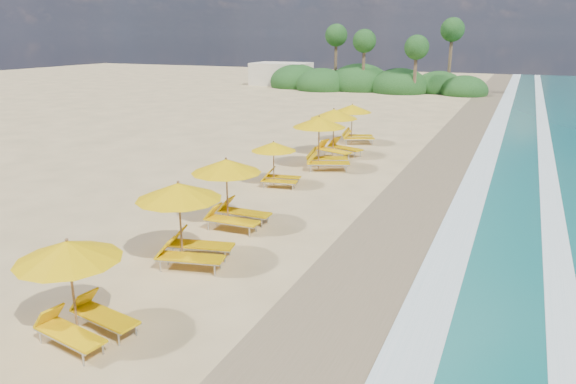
{
  "coord_description": "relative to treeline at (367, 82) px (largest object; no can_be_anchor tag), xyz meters",
  "views": [
    {
      "loc": [
        7.07,
        -16.11,
        6.42
      ],
      "look_at": [
        0.0,
        0.0,
        1.2
      ],
      "focal_mm": 33.42,
      "sensor_mm": 36.0,
      "label": 1
    }
  ],
  "objects": [
    {
      "name": "station_3",
      "position": [
        8.58,
        -49.61,
        0.39
      ],
      "size": [
        3.04,
        2.92,
        2.48
      ],
      "rotation": [
        0.0,
        0.0,
        0.23
      ],
      "color": "olive",
      "rests_on": "ground"
    },
    {
      "name": "station_5",
      "position": [
        7.48,
        -41.08,
        0.12
      ],
      "size": [
        2.39,
        2.29,
        1.99
      ],
      "rotation": [
        0.0,
        0.0,
        0.19
      ],
      "color": "olive",
      "rests_on": "ground"
    },
    {
      "name": "station_7",
      "position": [
        7.93,
        -34.46,
        0.46
      ],
      "size": [
        3.36,
        3.3,
        2.6
      ],
      "rotation": [
        0.0,
        0.0,
        -0.36
      ],
      "color": "olive",
      "rests_on": "ground"
    },
    {
      "name": "station_4",
      "position": [
        8.22,
        -46.37,
        0.37
      ],
      "size": [
        2.63,
        2.42,
        2.43
      ],
      "rotation": [
        0.0,
        0.0,
        0.01
      ],
      "color": "olive",
      "rests_on": "ground"
    },
    {
      "name": "surf_foam",
      "position": [
        16.64,
        -45.51,
        -0.97
      ],
      "size": [
        4.0,
        160.0,
        0.01
      ],
      "color": "white",
      "rests_on": "ground"
    },
    {
      "name": "station_2",
      "position": [
        8.68,
        -53.9,
        0.29
      ],
      "size": [
        2.73,
        2.6,
        2.29
      ],
      "rotation": [
        0.0,
        0.0,
        -0.17
      ],
      "color": "olive",
      "rests_on": "ground"
    },
    {
      "name": "station_8",
      "position": [
        7.79,
        -30.55,
        0.35
      ],
      "size": [
        3.12,
        3.09,
        2.4
      ],
      "rotation": [
        0.0,
        0.0,
        0.4
      ],
      "color": "olive",
      "rests_on": "ground"
    },
    {
      "name": "station_6",
      "position": [
        8.24,
        -37.41,
        0.49
      ],
      "size": [
        3.45,
        3.42,
        2.65
      ],
      "rotation": [
        0.0,
        0.0,
        0.4
      ],
      "color": "olive",
      "rests_on": "ground"
    },
    {
      "name": "beach_building",
      "position": [
        -12.06,
        2.49,
        0.4
      ],
      "size": [
        7.0,
        5.0,
        2.8
      ],
      "primitive_type": "cube",
      "color": "beige",
      "rests_on": "ground"
    },
    {
      "name": "treeline",
      "position": [
        0.0,
        0.0,
        0.0
      ],
      "size": [
        25.8,
        8.8,
        9.74
      ],
      "color": "#163D14",
      "rests_on": "ground"
    },
    {
      "name": "wet_sand",
      "position": [
        13.94,
        -45.51,
        -0.99
      ],
      "size": [
        4.0,
        160.0,
        0.01
      ],
      "primitive_type": "cube",
      "color": "#8A7252",
      "rests_on": "ground"
    },
    {
      "name": "ground",
      "position": [
        9.94,
        -45.51,
        -1.0
      ],
      "size": [
        160.0,
        160.0,
        0.0
      ],
      "primitive_type": "plane",
      "color": "#D4B47C",
      "rests_on": "ground"
    }
  ]
}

